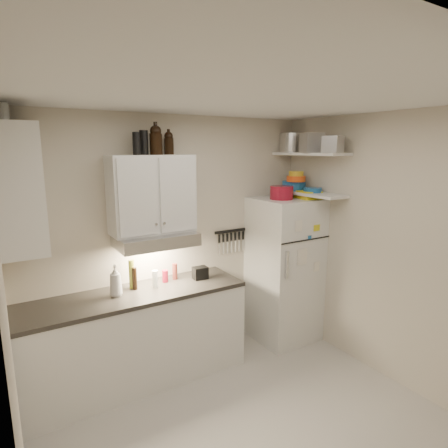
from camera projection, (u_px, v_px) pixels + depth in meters
floor at (256, 436)px, 3.00m from camera, size 3.20×3.00×0.02m
ceiling at (263, 94)px, 2.48m from camera, size 3.20×3.00×0.02m
back_wall at (174, 240)px, 4.00m from camera, size 3.20×0.02×2.60m
left_wall at (7, 339)px, 1.91m from camera, size 0.02×3.00×2.60m
right_wall at (394, 251)px, 3.57m from camera, size 0.02×3.00×2.60m
base_cabinet at (138, 339)px, 3.63m from camera, size 2.10×0.60×0.88m
countertop at (136, 295)px, 3.54m from camera, size 2.10×0.62×0.04m
upper_cabinet at (152, 194)px, 3.60m from camera, size 0.80×0.33×0.75m
side_cabinet at (17, 189)px, 2.88m from camera, size 0.33×0.55×1.00m
range_hood at (156, 240)px, 3.63m from camera, size 0.76×0.46×0.12m
fridge at (284, 269)px, 4.44m from camera, size 0.70×0.68×1.70m
shelf_hi at (310, 154)px, 4.17m from camera, size 0.30×0.95×0.03m
shelf_lo at (308, 193)px, 4.25m from camera, size 0.30×0.95×0.03m
knife_strip at (231, 231)px, 4.34m from camera, size 0.42×0.02×0.03m
dutch_oven at (282, 193)px, 4.18m from camera, size 0.29×0.29×0.15m
book_stack at (308, 195)px, 4.24m from camera, size 0.26×0.30×0.09m
spice_jar at (289, 193)px, 4.31m from camera, size 0.07×0.07×0.10m
stock_pot at (292, 143)px, 4.49m from camera, size 0.37×0.37×0.22m
tin_a at (312, 143)px, 4.03m from camera, size 0.26×0.24×0.21m
tin_b at (333, 144)px, 3.77m from camera, size 0.21×0.21×0.17m
bowl_teal at (294, 186)px, 4.40m from camera, size 0.27×0.27×0.11m
bowl_orange at (296, 179)px, 4.32m from camera, size 0.22×0.22×0.07m
bowl_yellow at (296, 173)px, 4.31m from camera, size 0.17×0.17×0.05m
plates at (313, 190)px, 4.20m from camera, size 0.27×0.27×0.05m
growler_a at (156, 140)px, 3.50m from camera, size 0.13×0.13×0.28m
growler_b at (169, 143)px, 3.66m from camera, size 0.12×0.12×0.23m
thermos_a at (144, 143)px, 3.47m from camera, size 0.09×0.09×0.22m
thermos_b at (137, 144)px, 3.36m from camera, size 0.07×0.07×0.20m
side_jar at (1, 113)px, 2.81m from camera, size 0.13×0.13×0.14m
soap_bottle at (115, 279)px, 3.43m from camera, size 0.14×0.14×0.33m
pepper_mill at (175, 271)px, 3.89m from camera, size 0.06×0.06×0.17m
oil_bottle at (132, 274)px, 3.62m from camera, size 0.06×0.06×0.28m
vinegar_bottle at (135, 279)px, 3.60m from camera, size 0.06×0.06×0.22m
clear_bottle at (155, 279)px, 3.66m from camera, size 0.06×0.06×0.17m
red_jar at (165, 276)px, 3.81m from camera, size 0.08×0.08×0.12m
caddy at (200, 273)px, 3.90m from camera, size 0.15×0.11×0.13m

